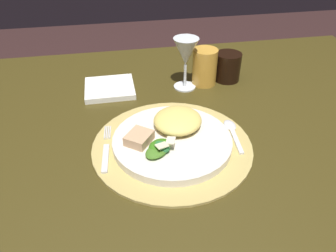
{
  "coord_description": "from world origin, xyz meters",
  "views": [
    {
      "loc": [
        -0.1,
        -0.66,
        1.19
      ],
      "look_at": [
        0.01,
        -0.07,
        0.75
      ],
      "focal_mm": 35.19,
      "sensor_mm": 36.0,
      "label": 1
    }
  ],
  "objects_px": {
    "dining_table": "(160,166)",
    "napkin": "(110,88)",
    "dinner_plate": "(172,141)",
    "amber_tumbler": "(205,67)",
    "fork": "(106,150)",
    "spoon": "(232,130)",
    "dark_tumbler": "(228,67)",
    "wine_glass": "(186,54)"
  },
  "relations": [
    {
      "from": "napkin",
      "to": "dark_tumbler",
      "type": "height_order",
      "value": "dark_tumbler"
    },
    {
      "from": "dining_table",
      "to": "dinner_plate",
      "type": "distance_m",
      "value": 0.21
    },
    {
      "from": "fork",
      "to": "dark_tumbler",
      "type": "height_order",
      "value": "dark_tumbler"
    },
    {
      "from": "wine_glass",
      "to": "spoon",
      "type": "bearing_deg",
      "value": -75.95
    },
    {
      "from": "fork",
      "to": "amber_tumbler",
      "type": "distance_m",
      "value": 0.39
    },
    {
      "from": "dining_table",
      "to": "fork",
      "type": "height_order",
      "value": "fork"
    },
    {
      "from": "napkin",
      "to": "spoon",
      "type": "bearing_deg",
      "value": -43.04
    },
    {
      "from": "spoon",
      "to": "amber_tumbler",
      "type": "xyz_separation_m",
      "value": [
        0.0,
        0.25,
        0.04
      ]
    },
    {
      "from": "dining_table",
      "to": "wine_glass",
      "type": "distance_m",
      "value": 0.31
    },
    {
      "from": "dining_table",
      "to": "wine_glass",
      "type": "relative_size",
      "value": 10.42
    },
    {
      "from": "spoon",
      "to": "napkin",
      "type": "xyz_separation_m",
      "value": [
        -0.27,
        0.25,
        -0.0
      ]
    },
    {
      "from": "dinner_plate",
      "to": "fork",
      "type": "bearing_deg",
      "value": 178.6
    },
    {
      "from": "dining_table",
      "to": "napkin",
      "type": "relative_size",
      "value": 11.17
    },
    {
      "from": "fork",
      "to": "wine_glass",
      "type": "xyz_separation_m",
      "value": [
        0.23,
        0.25,
        0.09
      ]
    },
    {
      "from": "dining_table",
      "to": "napkin",
      "type": "distance_m",
      "value": 0.26
    },
    {
      "from": "dinner_plate",
      "to": "fork",
      "type": "relative_size",
      "value": 1.67
    },
    {
      "from": "amber_tumbler",
      "to": "dark_tumbler",
      "type": "bearing_deg",
      "value": 8.47
    },
    {
      "from": "spoon",
      "to": "amber_tumbler",
      "type": "height_order",
      "value": "amber_tumbler"
    },
    {
      "from": "dinner_plate",
      "to": "amber_tumbler",
      "type": "relative_size",
      "value": 2.5
    },
    {
      "from": "fork",
      "to": "dining_table",
      "type": "bearing_deg",
      "value": 40.85
    },
    {
      "from": "wine_glass",
      "to": "dining_table",
      "type": "bearing_deg",
      "value": -124.74
    },
    {
      "from": "spoon",
      "to": "napkin",
      "type": "distance_m",
      "value": 0.37
    },
    {
      "from": "fork",
      "to": "spoon",
      "type": "relative_size",
      "value": 1.24
    },
    {
      "from": "spoon",
      "to": "dark_tumbler",
      "type": "relative_size",
      "value": 1.54
    },
    {
      "from": "spoon",
      "to": "amber_tumbler",
      "type": "bearing_deg",
      "value": 89.75
    },
    {
      "from": "fork",
      "to": "napkin",
      "type": "bearing_deg",
      "value": 86.27
    },
    {
      "from": "fork",
      "to": "amber_tumbler",
      "type": "relative_size",
      "value": 1.5
    },
    {
      "from": "dinner_plate",
      "to": "wine_glass",
      "type": "distance_m",
      "value": 0.28
    },
    {
      "from": "dining_table",
      "to": "amber_tumbler",
      "type": "height_order",
      "value": "amber_tumbler"
    },
    {
      "from": "dinner_plate",
      "to": "spoon",
      "type": "distance_m",
      "value": 0.15
    },
    {
      "from": "napkin",
      "to": "dark_tumbler",
      "type": "xyz_separation_m",
      "value": [
        0.34,
        0.01,
        0.03
      ]
    },
    {
      "from": "dining_table",
      "to": "spoon",
      "type": "bearing_deg",
      "value": -31.08
    },
    {
      "from": "fork",
      "to": "wine_glass",
      "type": "relative_size",
      "value": 1.07
    },
    {
      "from": "fork",
      "to": "spoon",
      "type": "xyz_separation_m",
      "value": [
        0.29,
        0.02,
        -0.0
      ]
    },
    {
      "from": "fork",
      "to": "napkin",
      "type": "relative_size",
      "value": 1.15
    },
    {
      "from": "napkin",
      "to": "dining_table",
      "type": "bearing_deg",
      "value": -54.15
    },
    {
      "from": "wine_glass",
      "to": "amber_tumbler",
      "type": "bearing_deg",
      "value": 13.15
    },
    {
      "from": "dinner_plate",
      "to": "spoon",
      "type": "bearing_deg",
      "value": 9.43
    },
    {
      "from": "dinner_plate",
      "to": "amber_tumbler",
      "type": "height_order",
      "value": "amber_tumbler"
    },
    {
      "from": "wine_glass",
      "to": "amber_tumbler",
      "type": "xyz_separation_m",
      "value": [
        0.06,
        0.01,
        -0.05
      ]
    },
    {
      "from": "dark_tumbler",
      "to": "amber_tumbler",
      "type": "bearing_deg",
      "value": -171.53
    },
    {
      "from": "dining_table",
      "to": "spoon",
      "type": "relative_size",
      "value": 12.02
    }
  ]
}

